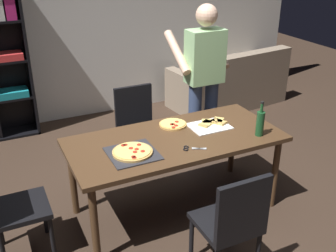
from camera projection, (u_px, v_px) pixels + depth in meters
name	position (u px, v px, depth m)	size (l,w,h in m)	color
ground_plane	(175.00, 208.00, 3.81)	(12.00, 12.00, 0.00)	#38281E
back_wall	(89.00, 15.00, 5.33)	(6.40, 0.10, 2.80)	silver
dining_table	(175.00, 145.00, 3.52)	(1.87, 0.86, 0.75)	#4C331E
chair_near_camera	(233.00, 220.00, 2.84)	(0.42, 0.42, 0.90)	black
chair_far_side	(137.00, 123.00, 4.33)	(0.42, 0.42, 0.90)	black
chair_left_end	(7.00, 202.00, 3.03)	(0.42, 0.42, 0.90)	black
couch	(230.00, 86.00, 6.04)	(1.79, 1.06, 0.85)	gray
person_serving_pizza	(203.00, 77.00, 4.21)	(0.55, 0.54, 1.75)	#38476B
pepperoni_pizza_on_tray	(133.00, 152.00, 3.22)	(0.39, 0.39, 0.04)	#2D2D33
pizza_slices_on_towel	(211.00, 124.00, 3.71)	(0.38, 0.28, 0.03)	white
wine_bottle	(260.00, 123.00, 3.48)	(0.07, 0.07, 0.32)	#194723
kitchen_scissors	(191.00, 148.00, 3.30)	(0.19, 0.14, 0.01)	silver
second_pizza_plain	(173.00, 124.00, 3.71)	(0.26, 0.26, 0.03)	tan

